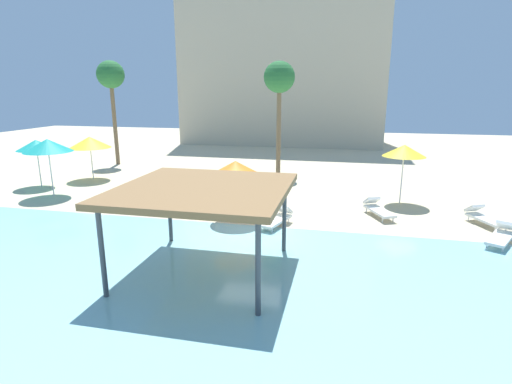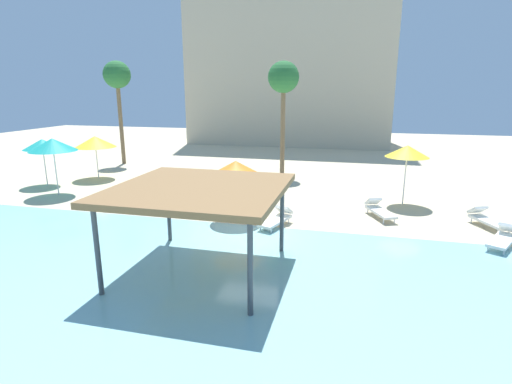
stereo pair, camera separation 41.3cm
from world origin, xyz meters
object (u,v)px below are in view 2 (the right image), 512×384
lounge_chair_2 (487,219)px  lounge_chair_4 (277,218)px  lounge_chair_0 (196,198)px  beach_umbrella_yellow_4 (95,142)px  beach_umbrella_yellow_0 (407,151)px  beach_umbrella_orange_3 (236,168)px  beach_umbrella_teal_2 (42,144)px  shade_pavilion (199,191)px  lounge_chair_3 (379,209)px  lounge_chair_1 (189,186)px  beach_umbrella_teal_1 (53,145)px  palm_tree_0 (117,78)px  lounge_chair_5 (504,238)px  palm_tree_1 (283,80)px

lounge_chair_2 → lounge_chair_4: 8.34m
lounge_chair_0 → beach_umbrella_yellow_4: bearing=-101.1°
beach_umbrella_yellow_0 → beach_umbrella_orange_3: (-7.01, -4.23, -0.31)m
beach_umbrella_teal_2 → lounge_chair_2: (22.29, -1.85, -2.02)m
shade_pavilion → beach_umbrella_teal_2: (-12.77, 8.35, -0.14)m
shade_pavilion → lounge_chair_3: shade_pavilion is taller
lounge_chair_0 → beach_umbrella_yellow_0: bearing=119.3°
lounge_chair_3 → lounge_chair_1: bearing=-126.2°
beach_umbrella_teal_1 → beach_umbrella_orange_3: beach_umbrella_teal_1 is taller
lounge_chair_1 → palm_tree_0: palm_tree_0 is taller
lounge_chair_2 → palm_tree_0: bearing=-137.1°
beach_umbrella_yellow_4 → lounge_chair_5: 21.50m
beach_umbrella_yellow_0 → beach_umbrella_orange_3: 8.19m
lounge_chair_3 → beach_umbrella_teal_2: bearing=-119.2°
lounge_chair_5 → palm_tree_0: bearing=-87.6°
shade_pavilion → palm_tree_0: (-12.32, 15.58, 3.63)m
lounge_chair_0 → palm_tree_0: 14.17m
lounge_chair_0 → lounge_chair_2: (12.46, -0.18, 0.00)m
beach_umbrella_teal_1 → lounge_chair_2: bearing=-0.6°
beach_umbrella_yellow_0 → lounge_chair_1: beach_umbrella_yellow_0 is taller
lounge_chair_0 → palm_tree_0: palm_tree_0 is taller
shade_pavilion → beach_umbrella_teal_2: shade_pavilion is taller
beach_umbrella_teal_2 → lounge_chair_1: bearing=3.2°
lounge_chair_1 → lounge_chair_3: 9.85m
palm_tree_0 → lounge_chair_5: bearing=-27.2°
lounge_chair_5 → palm_tree_0: 25.17m
beach_umbrella_teal_2 → beach_umbrella_yellow_4: 2.88m
shade_pavilion → palm_tree_1: size_ratio=0.68×
beach_umbrella_yellow_4 → palm_tree_0: (-1.30, 4.94, 3.86)m
lounge_chair_1 → lounge_chair_3: size_ratio=0.98×
beach_umbrella_orange_3 → lounge_chair_2: 10.23m
lounge_chair_2 → lounge_chair_3: same height
lounge_chair_2 → palm_tree_1: size_ratio=0.28×
lounge_chair_0 → lounge_chair_3: size_ratio=1.01×
shade_pavilion → beach_umbrella_orange_3: (-0.40, 4.89, -0.25)m
beach_umbrella_yellow_0 → lounge_chair_5: beach_umbrella_yellow_0 is taller
lounge_chair_3 → palm_tree_1: bearing=-167.6°
lounge_chair_3 → palm_tree_1: palm_tree_1 is taller
lounge_chair_2 → palm_tree_1: bearing=-153.4°
beach_umbrella_yellow_4 → lounge_chair_3: size_ratio=1.32×
lounge_chair_5 → lounge_chair_2: bearing=-151.9°
lounge_chair_2 → beach_umbrella_teal_2: bearing=-119.3°
lounge_chair_5 → palm_tree_1: bearing=-106.2°
lounge_chair_3 → palm_tree_0: bearing=-140.7°
lounge_chair_3 → beach_umbrella_teal_1: bearing=-113.9°
shade_pavilion → lounge_chair_5: bearing=24.8°
beach_umbrella_teal_1 → lounge_chair_0: beach_umbrella_teal_1 is taller
beach_umbrella_yellow_0 → beach_umbrella_orange_3: bearing=-148.9°
beach_umbrella_teal_1 → beach_umbrella_teal_2: size_ratio=1.11×
lounge_chair_0 → lounge_chair_2: bearing=104.2°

